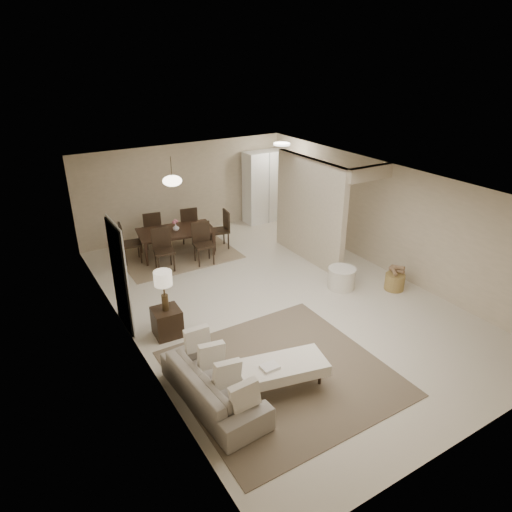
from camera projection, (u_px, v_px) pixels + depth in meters
floor at (274, 298)px, 9.58m from camera, size 9.00×9.00×0.00m
ceiling at (276, 182)px, 8.54m from camera, size 9.00×9.00×0.00m
back_wall at (185, 189)px, 12.56m from camera, size 6.00×0.00×6.00m
left_wall at (126, 279)px, 7.64m from camera, size 0.00×9.00×9.00m
right_wall at (384, 217)px, 10.47m from camera, size 0.00×9.00×9.00m
partition at (309, 211)px, 10.88m from camera, size 0.15×2.50×2.50m
doorway at (119, 277)px, 8.22m from camera, size 0.04×0.90×2.04m
pantry_cabinet at (264, 187)px, 13.48m from camera, size 1.20×0.55×2.10m
flush_light at (282, 144)px, 12.13m from camera, size 0.44×0.44×0.05m
living_rug at (281, 373)px, 7.36m from camera, size 3.20×3.20×0.01m
sofa at (213, 385)px, 6.67m from camera, size 2.04×0.91×0.58m
ottoman_bench at (282, 368)px, 6.88m from camera, size 1.45×0.90×0.48m
side_table at (167, 322)px, 8.25m from camera, size 0.51×0.51×0.53m
table_lamp at (163, 282)px, 7.91m from camera, size 0.32×0.32×0.76m
round_pouf at (341, 278)px, 9.90m from camera, size 0.60×0.60×0.46m
wicker_basket at (395, 282)px, 9.86m from camera, size 0.46×0.46×0.36m
dining_rug at (178, 254)px, 11.59m from camera, size 2.80×2.10×0.01m
dining_table at (177, 243)px, 11.46m from camera, size 2.00×1.31×0.65m
dining_chairs at (177, 236)px, 11.39m from camera, size 2.72×2.13×1.00m
vase at (176, 227)px, 11.29m from camera, size 0.18×0.18×0.17m
yellow_mat at (299, 235)px, 12.79m from camera, size 0.93×0.60×0.01m
pendant_light at (172, 181)px, 10.80m from camera, size 0.46×0.46×0.71m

